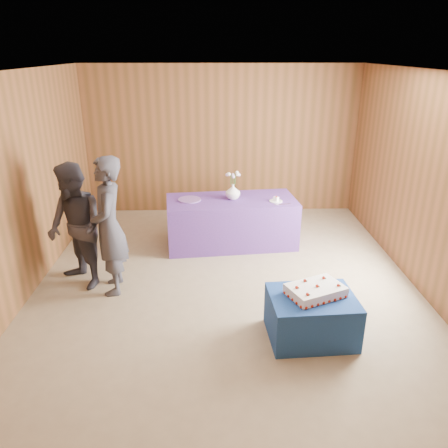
{
  "coord_description": "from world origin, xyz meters",
  "views": [
    {
      "loc": [
        -0.16,
        -5.04,
        2.92
      ],
      "look_at": [
        -0.03,
        0.1,
        0.86
      ],
      "focal_mm": 35.0,
      "sensor_mm": 36.0,
      "label": 1
    }
  ],
  "objects_px": {
    "cake_table": "(311,317)",
    "guest_right": "(76,227)",
    "sheet_cake": "(316,290)",
    "serving_table": "(231,222)",
    "vase": "(233,192)",
    "guest_left": "(109,227)"
  },
  "relations": [
    {
      "from": "cake_table",
      "to": "guest_right",
      "type": "height_order",
      "value": "guest_right"
    },
    {
      "from": "sheet_cake",
      "to": "guest_right",
      "type": "xyz_separation_m",
      "value": [
        -2.82,
        1.17,
        0.27
      ]
    },
    {
      "from": "serving_table",
      "to": "sheet_cake",
      "type": "xyz_separation_m",
      "value": [
        0.79,
        -2.44,
        0.18
      ]
    },
    {
      "from": "cake_table",
      "to": "vase",
      "type": "distance_m",
      "value": 2.68
    },
    {
      "from": "cake_table",
      "to": "vase",
      "type": "height_order",
      "value": "vase"
    },
    {
      "from": "guest_left",
      "to": "guest_right",
      "type": "xyz_separation_m",
      "value": [
        -0.45,
        0.14,
        -0.06
      ]
    },
    {
      "from": "guest_right",
      "to": "cake_table",
      "type": "bearing_deg",
      "value": 22.26
    },
    {
      "from": "cake_table",
      "to": "guest_left",
      "type": "distance_m",
      "value": 2.65
    },
    {
      "from": "vase",
      "to": "guest_right",
      "type": "relative_size",
      "value": 0.14
    },
    {
      "from": "sheet_cake",
      "to": "serving_table",
      "type": "bearing_deg",
      "value": 84.05
    },
    {
      "from": "cake_table",
      "to": "guest_left",
      "type": "xyz_separation_m",
      "value": [
        -2.33,
        1.07,
        0.63
      ]
    },
    {
      "from": "cake_table",
      "to": "guest_right",
      "type": "distance_m",
      "value": 3.09
    },
    {
      "from": "sheet_cake",
      "to": "guest_left",
      "type": "distance_m",
      "value": 2.6
    },
    {
      "from": "vase",
      "to": "cake_table",
      "type": "bearing_deg",
      "value": -73.61
    },
    {
      "from": "cake_table",
      "to": "serving_table",
      "type": "distance_m",
      "value": 2.6
    },
    {
      "from": "sheet_cake",
      "to": "vase",
      "type": "xyz_separation_m",
      "value": [
        -0.77,
        2.47,
        0.32
      ]
    },
    {
      "from": "guest_left",
      "to": "guest_right",
      "type": "distance_m",
      "value": 0.48
    },
    {
      "from": "vase",
      "to": "guest_right",
      "type": "distance_m",
      "value": 2.43
    },
    {
      "from": "cake_table",
      "to": "sheet_cake",
      "type": "relative_size",
      "value": 1.27
    },
    {
      "from": "cake_table",
      "to": "vase",
      "type": "bearing_deg",
      "value": 102.63
    },
    {
      "from": "sheet_cake",
      "to": "guest_left",
      "type": "xyz_separation_m",
      "value": [
        -2.37,
        1.04,
        0.33
      ]
    },
    {
      "from": "sheet_cake",
      "to": "guest_left",
      "type": "relative_size",
      "value": 0.4
    }
  ]
}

